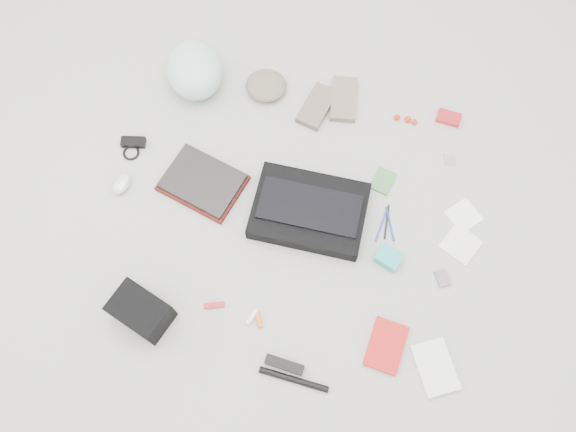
# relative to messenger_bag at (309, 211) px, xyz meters

# --- Properties ---
(ground_plane) EXTENTS (4.00, 4.00, 0.00)m
(ground_plane) POSITION_rel_messenger_bag_xyz_m (-0.08, -0.04, -0.04)
(ground_plane) COLOR gray
(messenger_bag) EXTENTS (0.47, 0.35, 0.07)m
(messenger_bag) POSITION_rel_messenger_bag_xyz_m (0.00, 0.00, 0.00)
(messenger_bag) COLOR black
(messenger_bag) RESTS_ON ground_plane
(bag_flap) EXTENTS (0.41, 0.21, 0.01)m
(bag_flap) POSITION_rel_messenger_bag_xyz_m (0.00, 0.00, 0.04)
(bag_flap) COLOR black
(bag_flap) RESTS_ON messenger_bag
(laptop_sleeve) EXTENTS (0.38, 0.34, 0.02)m
(laptop_sleeve) POSITION_rel_messenger_bag_xyz_m (-0.45, 0.07, -0.03)
(laptop_sleeve) COLOR #4F130F
(laptop_sleeve) RESTS_ON ground_plane
(laptop) EXTENTS (0.36, 0.31, 0.02)m
(laptop) POSITION_rel_messenger_bag_xyz_m (-0.45, 0.07, -0.00)
(laptop) COLOR black
(laptop) RESTS_ON laptop_sleeve
(bike_helmet) EXTENTS (0.34, 0.37, 0.18)m
(bike_helmet) POSITION_rel_messenger_bag_xyz_m (-0.59, 0.56, 0.05)
(bike_helmet) COLOR #A9CECE
(bike_helmet) RESTS_ON ground_plane
(beanie) EXTENTS (0.18, 0.17, 0.06)m
(beanie) POSITION_rel_messenger_bag_xyz_m (-0.27, 0.57, -0.01)
(beanie) COLOR #695F4D
(beanie) RESTS_ON ground_plane
(mitten_left) EXTENTS (0.17, 0.24, 0.03)m
(mitten_left) POSITION_rel_messenger_bag_xyz_m (-0.04, 0.50, -0.02)
(mitten_left) COLOR #66584C
(mitten_left) RESTS_ON ground_plane
(mitten_right) EXTENTS (0.12, 0.22, 0.03)m
(mitten_right) POSITION_rel_messenger_bag_xyz_m (0.08, 0.56, -0.02)
(mitten_right) COLOR #706150
(mitten_right) RESTS_ON ground_plane
(power_brick) EXTENTS (0.11, 0.06, 0.03)m
(power_brick) POSITION_rel_messenger_bag_xyz_m (-0.79, 0.21, -0.02)
(power_brick) COLOR black
(power_brick) RESTS_ON ground_plane
(cable_coil) EXTENTS (0.07, 0.07, 0.01)m
(cable_coil) POSITION_rel_messenger_bag_xyz_m (-0.79, 0.16, -0.03)
(cable_coil) COLOR black
(cable_coil) RESTS_ON ground_plane
(mouse) EXTENTS (0.08, 0.11, 0.04)m
(mouse) POSITION_rel_messenger_bag_xyz_m (-0.78, 0.01, -0.02)
(mouse) COLOR #BBBBBF
(mouse) RESTS_ON ground_plane
(camera_bag) EXTENTS (0.25, 0.22, 0.13)m
(camera_bag) POSITION_rel_messenger_bag_xyz_m (-0.56, -0.50, 0.03)
(camera_bag) COLOR black
(camera_bag) RESTS_ON ground_plane
(multitool) EXTENTS (0.08, 0.04, 0.01)m
(multitool) POSITION_rel_messenger_bag_xyz_m (-0.30, -0.43, -0.03)
(multitool) COLOR maroon
(multitool) RESTS_ON ground_plane
(toiletry_tube_white) EXTENTS (0.04, 0.07, 0.02)m
(toiletry_tube_white) POSITION_rel_messenger_bag_xyz_m (-0.15, -0.45, -0.03)
(toiletry_tube_white) COLOR silver
(toiletry_tube_white) RESTS_ON ground_plane
(toiletry_tube_orange) EXTENTS (0.04, 0.06, 0.02)m
(toiletry_tube_orange) POSITION_rel_messenger_bag_xyz_m (-0.13, -0.46, -0.03)
(toiletry_tube_orange) COLOR #CC5F1B
(toiletry_tube_orange) RESTS_ON ground_plane
(u_lock) EXTENTS (0.15, 0.06, 0.03)m
(u_lock) POSITION_rel_messenger_bag_xyz_m (-0.01, -0.61, -0.02)
(u_lock) COLOR black
(u_lock) RESTS_ON ground_plane
(bike_pump) EXTENTS (0.26, 0.06, 0.02)m
(bike_pump) POSITION_rel_messenger_bag_xyz_m (0.04, -0.65, -0.03)
(bike_pump) COLOR black
(bike_pump) RESTS_ON ground_plane
(book_red) EXTENTS (0.16, 0.21, 0.02)m
(book_red) POSITION_rel_messenger_bag_xyz_m (0.36, -0.48, -0.03)
(book_red) COLOR red
(book_red) RESTS_ON ground_plane
(book_white) EXTENTS (0.20, 0.23, 0.02)m
(book_white) POSITION_rel_messenger_bag_xyz_m (0.54, -0.53, -0.03)
(book_white) COLOR silver
(book_white) RESTS_ON ground_plane
(notepad) EXTENTS (0.11, 0.13, 0.01)m
(notepad) POSITION_rel_messenger_bag_xyz_m (0.28, 0.19, -0.03)
(notepad) COLOR #387236
(notepad) RESTS_ON ground_plane
(pen_blue) EXTENTS (0.04, 0.15, 0.01)m
(pen_blue) POSITION_rel_messenger_bag_xyz_m (0.30, -0.00, -0.03)
(pen_blue) COLOR #2B3AA5
(pen_blue) RESTS_ON ground_plane
(pen_black) EXTENTS (0.01, 0.15, 0.01)m
(pen_black) POSITION_rel_messenger_bag_xyz_m (0.32, 0.01, -0.03)
(pen_black) COLOR black
(pen_black) RESTS_ON ground_plane
(pen_navy) EXTENTS (0.05, 0.14, 0.01)m
(pen_navy) POSITION_rel_messenger_bag_xyz_m (0.33, 0.01, -0.03)
(pen_navy) COLOR navy
(pen_navy) RESTS_ON ground_plane
(accordion_wallet) EXTENTS (0.12, 0.11, 0.05)m
(accordion_wallet) POSITION_rel_messenger_bag_xyz_m (0.33, -0.14, -0.01)
(accordion_wallet) COLOR teal
(accordion_wallet) RESTS_ON ground_plane
(card_deck) EXTENTS (0.07, 0.08, 0.01)m
(card_deck) POSITION_rel_messenger_bag_xyz_m (0.55, -0.19, -0.03)
(card_deck) COLOR gray
(card_deck) RESTS_ON ground_plane
(napkin_top) EXTENTS (0.16, 0.16, 0.01)m
(napkin_top) POSITION_rel_messenger_bag_xyz_m (0.62, 0.09, -0.03)
(napkin_top) COLOR white
(napkin_top) RESTS_ON ground_plane
(napkin_bottom) EXTENTS (0.18, 0.18, 0.01)m
(napkin_bottom) POSITION_rel_messenger_bag_xyz_m (0.62, -0.04, -0.03)
(napkin_bottom) COLOR silver
(napkin_bottom) RESTS_ON ground_plane
(lollipop_a) EXTENTS (0.03, 0.03, 0.03)m
(lollipop_a) POSITION_rel_messenger_bag_xyz_m (0.32, 0.50, -0.02)
(lollipop_a) COLOR #B51E0C
(lollipop_a) RESTS_ON ground_plane
(lollipop_b) EXTENTS (0.03, 0.03, 0.03)m
(lollipop_b) POSITION_rel_messenger_bag_xyz_m (0.36, 0.50, -0.02)
(lollipop_b) COLOR red
(lollipop_b) RESTS_ON ground_plane
(lollipop_c) EXTENTS (0.03, 0.03, 0.02)m
(lollipop_c) POSITION_rel_messenger_bag_xyz_m (0.39, 0.49, -0.02)
(lollipop_c) COLOR #B72B15
(lollipop_c) RESTS_ON ground_plane
(altoids_tin) EXTENTS (0.11, 0.08, 0.02)m
(altoids_tin) POSITION_rel_messenger_bag_xyz_m (0.54, 0.54, -0.03)
(altoids_tin) COLOR #A71C25
(altoids_tin) RESTS_ON ground_plane
(stamp_sheet) EXTENTS (0.06, 0.06, 0.00)m
(stamp_sheet) POSITION_rel_messenger_bag_xyz_m (0.56, 0.34, -0.04)
(stamp_sheet) COLOR gray
(stamp_sheet) RESTS_ON ground_plane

